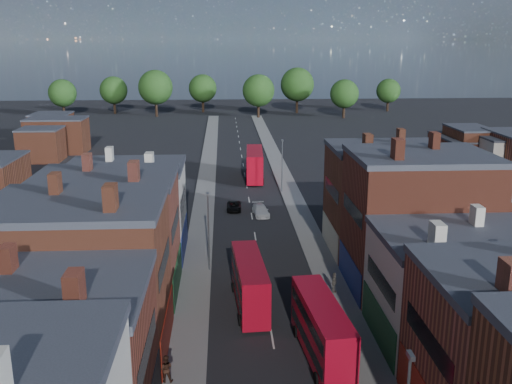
{
  "coord_description": "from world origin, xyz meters",
  "views": [
    {
      "loc": [
        -3.56,
        -23.74,
        22.58
      ],
      "look_at": [
        0.0,
        38.23,
        5.93
      ],
      "focal_mm": 40.0,
      "sensor_mm": 36.0,
      "label": 1
    }
  ],
  "objects": [
    {
      "name": "pavement_east",
      "position": [
        6.5,
        50.0,
        0.06
      ],
      "size": [
        3.0,
        200.0,
        0.12
      ],
      "primitive_type": "cube",
      "color": "gray",
      "rests_on": "ground"
    },
    {
      "name": "ped_1",
      "position": [
        -7.7,
        10.6,
        1.09
      ],
      "size": [
        0.96,
        0.55,
        1.94
      ],
      "primitive_type": "imported",
      "rotation": [
        0.0,
        0.0,
        3.1
      ],
      "color": "#392117",
      "rests_on": "pavement_west"
    },
    {
      "name": "bus_2",
      "position": [
        1.5,
        68.4,
        2.66
      ],
      "size": [
        3.28,
        11.52,
        4.93
      ],
      "rotation": [
        0.0,
        0.0,
        -0.05
      ],
      "color": "#AC0719",
      "rests_on": "ground"
    },
    {
      "name": "ped_3",
      "position": [
        6.34,
        23.91,
        1.09
      ],
      "size": [
        0.95,
        1.25,
        1.94
      ],
      "primitive_type": "imported",
      "rotation": [
        0.0,
        0.0,
        1.14
      ],
      "color": "#5E5850",
      "rests_on": "pavement_east"
    },
    {
      "name": "lamp_post_2",
      "position": [
        -5.2,
        30.0,
        4.7
      ],
      "size": [
        0.25,
        0.7,
        8.12
      ],
      "color": "slate",
      "rests_on": "ground"
    },
    {
      "name": "car_2",
      "position": [
        -2.28,
        50.77,
        0.57
      ],
      "size": [
        2.03,
        4.19,
        1.15
      ],
      "primitive_type": "imported",
      "rotation": [
        0.0,
        0.0,
        -0.03
      ],
      "color": "black",
      "rests_on": "ground"
    },
    {
      "name": "bus_0",
      "position": [
        -1.5,
        21.64,
        2.34
      ],
      "size": [
        3.03,
        10.18,
        4.34
      ],
      "rotation": [
        0.0,
        0.0,
        0.06
      ],
      "color": "#AE091D",
      "rests_on": "ground"
    },
    {
      "name": "lamp_post_3",
      "position": [
        5.2,
        60.0,
        4.7
      ],
      "size": [
        0.25,
        0.7,
        8.12
      ],
      "color": "slate",
      "rests_on": "ground"
    },
    {
      "name": "car_3",
      "position": [
        1.2,
        48.36,
        0.67
      ],
      "size": [
        2.36,
        4.81,
        1.35
      ],
      "primitive_type": "imported",
      "rotation": [
        0.0,
        0.0,
        0.1
      ],
      "color": "silver",
      "rests_on": "ground"
    },
    {
      "name": "bus_1",
      "position": [
        3.32,
        13.11,
        2.36
      ],
      "size": [
        3.25,
        10.32,
        4.38
      ],
      "rotation": [
        0.0,
        0.0,
        0.09
      ],
      "color": "red",
      "rests_on": "ground"
    },
    {
      "name": "pavement_west",
      "position": [
        -6.5,
        50.0,
        0.06
      ],
      "size": [
        3.0,
        200.0,
        0.12
      ],
      "primitive_type": "cube",
      "color": "gray",
      "rests_on": "ground"
    }
  ]
}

